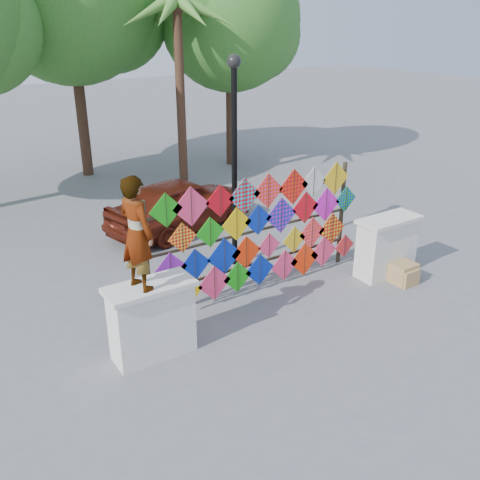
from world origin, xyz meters
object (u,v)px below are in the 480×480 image
(kite_rack, at_px, (262,232))
(lamppost, at_px, (234,145))
(vendor_woman, at_px, (137,233))
(sedan, at_px, (181,204))

(kite_rack, relative_size, lamppost, 1.11)
(kite_rack, distance_m, vendor_woman, 3.24)
(vendor_woman, xyz_separation_m, lamppost, (3.14, 2.20, 0.52))
(sedan, xyz_separation_m, lamppost, (-0.00, -2.56, 2.01))
(vendor_woman, xyz_separation_m, sedan, (3.14, 4.76, -1.48))
(lamppost, bearing_deg, vendor_woman, -145.00)
(vendor_woman, relative_size, lamppost, 0.40)
(kite_rack, relative_size, vendor_woman, 2.77)
(vendor_woman, bearing_deg, lamppost, -69.58)
(kite_rack, xyz_separation_m, lamppost, (0.18, 1.27, 1.47))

